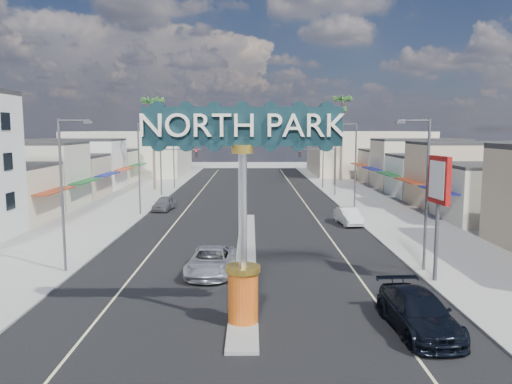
{
  "coord_description": "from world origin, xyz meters",
  "views": [
    {
      "loc": [
        0.35,
        -18.69,
        8.4
      ],
      "look_at": [
        0.66,
        11.98,
        4.54
      ],
      "focal_mm": 35.0,
      "sensor_mm": 36.0,
      "label": 1
    }
  ],
  "objects_px": {
    "suv_left": "(211,261)",
    "car_parked_right": "(348,216)",
    "traffic_signal_right": "(321,162)",
    "streetlight_l_near": "(64,187)",
    "palm_right_mid": "(336,114)",
    "streetlight_l_far": "(175,153)",
    "streetlight_r_mid": "(354,164)",
    "palm_left_far": "(153,106)",
    "suv_right": "(419,312)",
    "gateway_sign": "(243,189)",
    "traffic_signal_left": "(175,162)",
    "palm_right_far": "(342,104)",
    "streetlight_l_mid": "(141,164)",
    "streetlight_r_far": "(322,153)",
    "streetlight_r_near": "(424,187)",
    "car_parked_left": "(164,203)",
    "bank_pylon_sign": "(439,187)"
  },
  "relations": [
    {
      "from": "gateway_sign",
      "to": "streetlight_l_mid",
      "type": "xyz_separation_m",
      "value": [
        -10.43,
        28.02,
        -0.86
      ]
    },
    {
      "from": "traffic_signal_left",
      "to": "palm_right_far",
      "type": "distance_m",
      "value": 31.22
    },
    {
      "from": "palm_left_far",
      "to": "streetlight_l_far",
      "type": "bearing_deg",
      "value": 37.92
    },
    {
      "from": "traffic_signal_left",
      "to": "car_parked_right",
      "type": "xyz_separation_m",
      "value": [
        18.18,
        -19.16,
        -3.54
      ]
    },
    {
      "from": "palm_left_far",
      "to": "car_parked_right",
      "type": "relative_size",
      "value": 2.93
    },
    {
      "from": "streetlight_r_mid",
      "to": "bank_pylon_sign",
      "type": "height_order",
      "value": "streetlight_r_mid"
    },
    {
      "from": "traffic_signal_left",
      "to": "streetlight_r_mid",
      "type": "height_order",
      "value": "streetlight_r_mid"
    },
    {
      "from": "gateway_sign",
      "to": "car_parked_right",
      "type": "xyz_separation_m",
      "value": [
        9.0,
        22.86,
        -5.19
      ]
    },
    {
      "from": "car_parked_left",
      "to": "bank_pylon_sign",
      "type": "relative_size",
      "value": 0.63
    },
    {
      "from": "palm_right_mid",
      "to": "car_parked_right",
      "type": "distance_m",
      "value": 32.93
    },
    {
      "from": "suv_left",
      "to": "car_parked_right",
      "type": "xyz_separation_m",
      "value": [
        11.0,
        15.15,
        -0.03
      ]
    },
    {
      "from": "streetlight_l_far",
      "to": "streetlight_r_mid",
      "type": "relative_size",
      "value": 1.0
    },
    {
      "from": "palm_right_mid",
      "to": "suv_right",
      "type": "height_order",
      "value": "palm_right_mid"
    },
    {
      "from": "streetlight_l_near",
      "to": "palm_right_mid",
      "type": "bearing_deg",
      "value": 63.01
    },
    {
      "from": "bank_pylon_sign",
      "to": "streetlight_r_mid",
      "type": "bearing_deg",
      "value": 84.56
    },
    {
      "from": "traffic_signal_right",
      "to": "bank_pylon_sign",
      "type": "height_order",
      "value": "bank_pylon_sign"
    },
    {
      "from": "streetlight_l_mid",
      "to": "suv_left",
      "type": "bearing_deg",
      "value": -67.46
    },
    {
      "from": "streetlight_r_near",
      "to": "palm_right_mid",
      "type": "xyz_separation_m",
      "value": [
        2.57,
        46.0,
        5.54
      ]
    },
    {
      "from": "streetlight_l_far",
      "to": "streetlight_r_mid",
      "type": "distance_m",
      "value": 30.32
    },
    {
      "from": "gateway_sign",
      "to": "palm_right_far",
      "type": "height_order",
      "value": "palm_right_far"
    },
    {
      "from": "suv_left",
      "to": "car_parked_right",
      "type": "height_order",
      "value": "suv_left"
    },
    {
      "from": "streetlight_l_far",
      "to": "suv_right",
      "type": "bearing_deg",
      "value": -70.69
    },
    {
      "from": "gateway_sign",
      "to": "streetlight_l_near",
      "type": "bearing_deg",
      "value": 142.45
    },
    {
      "from": "streetlight_r_far",
      "to": "suv_right",
      "type": "relative_size",
      "value": 1.6
    },
    {
      "from": "streetlight_l_mid",
      "to": "suv_right",
      "type": "xyz_separation_m",
      "value": [
        17.78,
        -28.74,
        -4.25
      ]
    },
    {
      "from": "streetlight_l_near",
      "to": "streetlight_l_mid",
      "type": "relative_size",
      "value": 1.0
    },
    {
      "from": "streetlight_l_mid",
      "to": "suv_right",
      "type": "distance_m",
      "value": 34.06
    },
    {
      "from": "traffic_signal_right",
      "to": "suv_left",
      "type": "height_order",
      "value": "traffic_signal_right"
    },
    {
      "from": "streetlight_r_near",
      "to": "car_parked_right",
      "type": "distance_m",
      "value": 15.52
    },
    {
      "from": "streetlight_l_mid",
      "to": "streetlight_r_mid",
      "type": "bearing_deg",
      "value": 0.0
    },
    {
      "from": "palm_right_far",
      "to": "streetlight_r_near",
      "type": "bearing_deg",
      "value": -95.02
    },
    {
      "from": "suv_right",
      "to": "streetlight_l_near",
      "type": "bearing_deg",
      "value": 150.39
    },
    {
      "from": "traffic_signal_left",
      "to": "streetlight_r_far",
      "type": "distance_m",
      "value": 21.2
    },
    {
      "from": "traffic_signal_right",
      "to": "streetlight_l_far",
      "type": "xyz_separation_m",
      "value": [
        -19.62,
        8.01,
        0.79
      ]
    },
    {
      "from": "palm_left_far",
      "to": "car_parked_left",
      "type": "bearing_deg",
      "value": -75.99
    },
    {
      "from": "palm_left_far",
      "to": "car_parked_right",
      "type": "bearing_deg",
      "value": -48.84
    },
    {
      "from": "palm_right_far",
      "to": "streetlight_l_near",
      "type": "bearing_deg",
      "value": -116.06
    },
    {
      "from": "traffic_signal_left",
      "to": "suv_right",
      "type": "relative_size",
      "value": 1.07
    },
    {
      "from": "streetlight_r_near",
      "to": "car_parked_left",
      "type": "bearing_deg",
      "value": 130.05
    },
    {
      "from": "traffic_signal_right",
      "to": "palm_right_mid",
      "type": "height_order",
      "value": "palm_right_mid"
    },
    {
      "from": "car_parked_left",
      "to": "streetlight_r_mid",
      "type": "bearing_deg",
      "value": -1.27
    },
    {
      "from": "streetlight_r_near",
      "to": "streetlight_r_mid",
      "type": "relative_size",
      "value": 1.0
    },
    {
      "from": "car_parked_left",
      "to": "car_parked_right",
      "type": "distance_m",
      "value": 19.39
    },
    {
      "from": "streetlight_r_far",
      "to": "palm_right_mid",
      "type": "distance_m",
      "value": 7.3
    },
    {
      "from": "suv_right",
      "to": "gateway_sign",
      "type": "bearing_deg",
      "value": 170.95
    },
    {
      "from": "streetlight_l_far",
      "to": "palm_right_mid",
      "type": "xyz_separation_m",
      "value": [
        23.43,
        4.0,
        5.54
      ]
    },
    {
      "from": "traffic_signal_left",
      "to": "streetlight_l_mid",
      "type": "relative_size",
      "value": 0.67
    },
    {
      "from": "palm_right_mid",
      "to": "car_parked_left",
      "type": "bearing_deg",
      "value": -133.04
    },
    {
      "from": "streetlight_r_far",
      "to": "streetlight_l_far",
      "type": "bearing_deg",
      "value": 180.0
    },
    {
      "from": "traffic_signal_left",
      "to": "palm_right_mid",
      "type": "bearing_deg",
      "value": 28.42
    }
  ]
}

